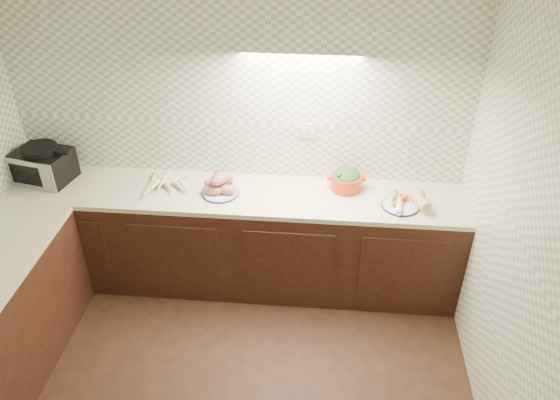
# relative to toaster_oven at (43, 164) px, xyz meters

# --- Properties ---
(room) EXTENTS (3.60, 3.60, 2.60)m
(room) POSITION_rel_toaster_oven_xyz_m (1.56, -1.56, 0.59)
(room) COLOR black
(room) RESTS_ON ground
(counter) EXTENTS (3.60, 3.60, 0.90)m
(counter) POSITION_rel_toaster_oven_xyz_m (0.88, -0.88, -0.59)
(counter) COLOR black
(counter) RESTS_ON ground
(toaster_oven) EXTENTS (0.48, 0.41, 0.30)m
(toaster_oven) POSITION_rel_toaster_oven_xyz_m (0.00, 0.00, 0.00)
(toaster_oven) COLOR black
(toaster_oven) RESTS_ON counter
(parsnip_pile) EXTENTS (0.39, 0.35, 0.07)m
(parsnip_pile) POSITION_rel_toaster_oven_xyz_m (0.98, -0.05, -0.11)
(parsnip_pile) COLOR beige
(parsnip_pile) RESTS_ON counter
(sweet_potato_plate) EXTENTS (0.29, 0.29, 0.18)m
(sweet_potato_plate) POSITION_rel_toaster_oven_xyz_m (1.45, -0.07, -0.07)
(sweet_potato_plate) COLOR #121847
(sweet_potato_plate) RESTS_ON counter
(onion_bowl) EXTENTS (0.17, 0.17, 0.13)m
(onion_bowl) POSITION_rel_toaster_oven_xyz_m (1.44, 0.06, -0.09)
(onion_bowl) COLOR black
(onion_bowl) RESTS_ON counter
(dutch_oven) EXTENTS (0.31, 0.26, 0.17)m
(dutch_oven) POSITION_rel_toaster_oven_xyz_m (2.43, 0.08, -0.06)
(dutch_oven) COLOR red
(dutch_oven) RESTS_ON counter
(veg_plate) EXTENTS (0.36, 0.35, 0.13)m
(veg_plate) POSITION_rel_toaster_oven_xyz_m (2.90, -0.11, -0.09)
(veg_plate) COLOR #121847
(veg_plate) RESTS_ON counter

